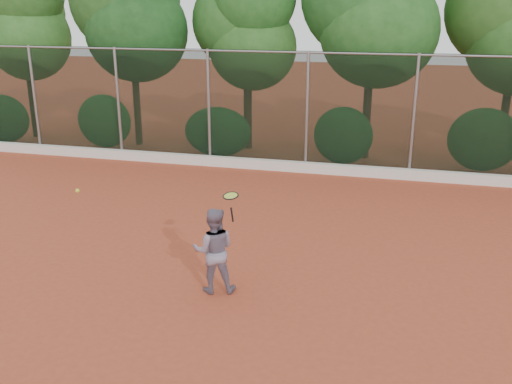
# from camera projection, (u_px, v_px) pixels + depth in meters

# --- Properties ---
(ground) EXTENTS (80.00, 80.00, 0.00)m
(ground) POSITION_uv_depth(u_px,v_px,m) (243.00, 272.00, 10.65)
(ground) COLOR #A84327
(ground) RESTS_ON ground
(concrete_curb) EXTENTS (24.00, 0.20, 0.30)m
(concrete_curb) POSITION_uv_depth(u_px,v_px,m) (304.00, 167.00, 16.87)
(concrete_curb) COLOR silver
(concrete_curb) RESTS_ON ground
(tennis_player) EXTENTS (0.87, 0.75, 1.52)m
(tennis_player) POSITION_uv_depth(u_px,v_px,m) (214.00, 250.00, 9.73)
(tennis_player) COLOR slate
(tennis_player) RESTS_ON ground
(chainlink_fence) EXTENTS (24.09, 0.09, 3.50)m
(chainlink_fence) POSITION_uv_depth(u_px,v_px,m) (307.00, 109.00, 16.50)
(chainlink_fence) COLOR black
(chainlink_fence) RESTS_ON ground
(foliage_backdrop) EXTENTS (23.70, 3.63, 7.55)m
(foliage_backdrop) POSITION_uv_depth(u_px,v_px,m) (302.00, 16.00, 17.65)
(foliage_backdrop) COLOR #3B2A17
(foliage_backdrop) RESTS_ON ground
(tennis_racket) EXTENTS (0.33, 0.33, 0.52)m
(tennis_racket) POSITION_uv_depth(u_px,v_px,m) (231.00, 198.00, 9.25)
(tennis_racket) COLOR black
(tennis_racket) RESTS_ON ground
(tennis_ball_in_flight) EXTENTS (0.07, 0.07, 0.07)m
(tennis_ball_in_flight) POSITION_uv_depth(u_px,v_px,m) (77.00, 191.00, 9.54)
(tennis_ball_in_flight) COLOR #D6E534
(tennis_ball_in_flight) RESTS_ON ground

